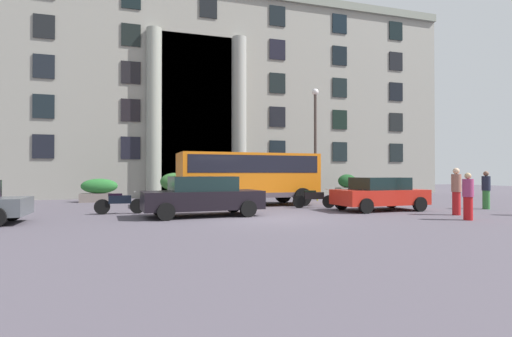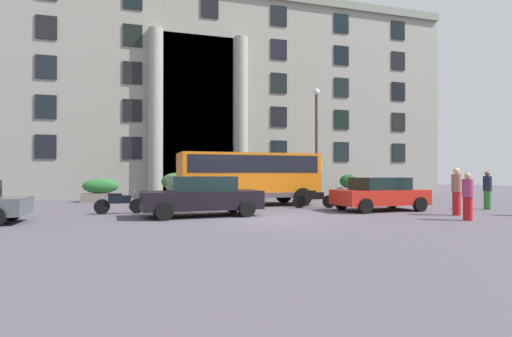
% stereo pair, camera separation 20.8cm
% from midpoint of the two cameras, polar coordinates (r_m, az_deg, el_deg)
% --- Properties ---
extents(ground_plane, '(80.00, 64.00, 0.12)m').
position_cam_midpoint_polar(ground_plane, '(14.31, 2.48, -7.48)').
color(ground_plane, '#4F4953').
extents(office_building_facade, '(37.76, 9.74, 14.75)m').
position_cam_midpoint_polar(office_building_facade, '(31.76, -7.99, 9.76)').
color(office_building_facade, gray).
rests_on(office_building_facade, ground_plane).
extents(orange_minibus, '(6.97, 2.90, 2.61)m').
position_cam_midpoint_polar(orange_minibus, '(19.67, -0.79, -0.84)').
color(orange_minibus, orange).
rests_on(orange_minibus, ground_plane).
extents(bus_stop_sign, '(0.44, 0.08, 2.42)m').
position_cam_midpoint_polar(bus_stop_sign, '(23.35, 9.32, -0.97)').
color(bus_stop_sign, '#949314').
rests_on(bus_stop_sign, ground_plane).
extents(hedge_planter_far_east, '(1.70, 0.78, 1.64)m').
position_cam_midpoint_polar(hedge_planter_far_east, '(24.04, -11.48, -2.66)').
color(hedge_planter_far_east, '#6F6659').
rests_on(hedge_planter_far_east, ground_plane).
extents(hedge_planter_far_west, '(1.43, 0.89, 1.54)m').
position_cam_midpoint_polar(hedge_planter_far_west, '(28.13, 13.59, -2.45)').
color(hedge_planter_far_west, gray).
rests_on(hedge_planter_far_west, ground_plane).
extents(hedge_planter_west, '(2.03, 0.81, 1.54)m').
position_cam_midpoint_polar(hedge_planter_west, '(24.73, -0.86, -2.72)').
color(hedge_planter_west, '#6A6057').
rests_on(hedge_planter_west, ground_plane).
extents(hedge_planter_entrance_left, '(2.05, 0.87, 1.32)m').
position_cam_midpoint_polar(hedge_planter_entrance_left, '(23.83, -21.47, -3.02)').
color(hedge_planter_entrance_left, slate).
rests_on(hedge_planter_entrance_left, ground_plane).
extents(parked_sedan_far, '(3.98, 2.16, 1.44)m').
position_cam_midpoint_polar(parked_sedan_far, '(17.89, 17.90, -3.52)').
color(parked_sedan_far, red).
rests_on(parked_sedan_far, ground_plane).
extents(parked_estate_mid, '(4.56, 2.26, 1.51)m').
position_cam_midpoint_polar(parked_estate_mid, '(14.97, -7.53, -4.00)').
color(parked_estate_mid, black).
rests_on(parked_estate_mid, ground_plane).
extents(motorcycle_far_end, '(1.94, 0.55, 0.89)m').
position_cam_midpoint_polar(motorcycle_far_end, '(16.62, -19.06, -4.71)').
color(motorcycle_far_end, black).
rests_on(motorcycle_far_end, ground_plane).
extents(scooter_by_planter, '(1.95, 0.76, 0.89)m').
position_cam_midpoint_polar(scooter_by_planter, '(18.45, 8.64, -4.32)').
color(scooter_by_planter, black).
rests_on(scooter_by_planter, ground_plane).
extents(pedestrian_child_trailing, '(0.36, 0.36, 1.84)m').
position_cam_midpoint_polar(pedestrian_child_trailing, '(17.08, 27.52, -2.95)').
color(pedestrian_child_trailing, '#B31C1E').
rests_on(pedestrian_child_trailing, ground_plane).
extents(pedestrian_woman_with_bag, '(0.36, 0.36, 1.65)m').
position_cam_midpoint_polar(pedestrian_woman_with_bag, '(15.43, 28.83, -3.59)').
color(pedestrian_woman_with_bag, '#B41619').
rests_on(pedestrian_woman_with_bag, ground_plane).
extents(pedestrian_woman_dark_dress, '(0.36, 0.36, 1.72)m').
position_cam_midpoint_polar(pedestrian_woman_dark_dress, '(20.53, 30.93, -2.71)').
color(pedestrian_woman_dark_dress, '#317135').
rests_on(pedestrian_woman_dark_dress, ground_plane).
extents(lamppost_plaza_centre, '(0.40, 0.40, 6.88)m').
position_cam_midpoint_polar(lamppost_plaza_centre, '(24.60, 9.06, 4.98)').
color(lamppost_plaza_centre, '#3E3430').
rests_on(lamppost_plaza_centre, ground_plane).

